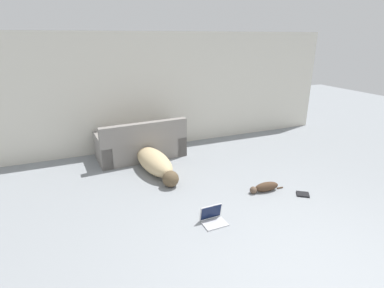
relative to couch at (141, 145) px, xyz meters
The scene contains 7 objects.
ground_plane 4.06m from the couch, 79.10° to the right, with size 20.00×20.00×0.00m, color gray.
wall_back 1.33m from the couch, 34.67° to the left, with size 7.94×0.06×2.41m.
couch is the anchor object (origin of this frame).
dog 0.83m from the couch, 86.06° to the right, with size 0.60×1.76×0.38m.
cat 2.62m from the couch, 56.46° to the right, with size 0.60×0.17×0.15m.
laptop_open 2.63m from the couch, 83.07° to the right, with size 0.32×0.26×0.22m.
book_black 3.17m from the couch, 52.56° to the right, with size 0.24×0.24×0.02m.
Camera 1 is at (-2.01, -1.63, 2.31)m, focal length 28.00 mm.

